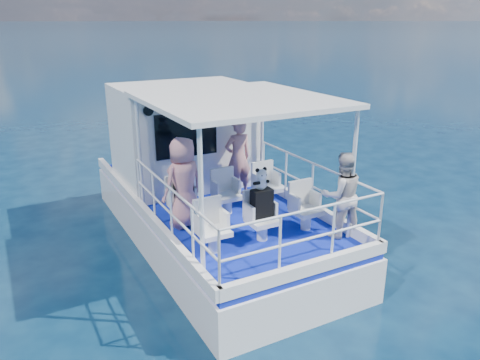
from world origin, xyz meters
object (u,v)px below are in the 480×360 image
passenger_port_fwd (184,183)px  panda (261,179)px  passenger_stbd_aft (342,195)px  backpack_center (262,204)px

passenger_port_fwd → panda: passenger_port_fwd is taller
passenger_port_fwd → passenger_stbd_aft: size_ratio=1.10×
passenger_port_fwd → backpack_center: (0.91, -1.15, -0.17)m
backpack_center → panda: panda is taller
passenger_port_fwd → panda: 1.47m
passenger_stbd_aft → backpack_center: 1.36m
passenger_stbd_aft → panda: passenger_stbd_aft is taller
backpack_center → panda: 0.44m
passenger_stbd_aft → backpack_center: bearing=-5.7°
passenger_port_fwd → panda: size_ratio=4.47×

